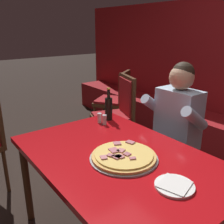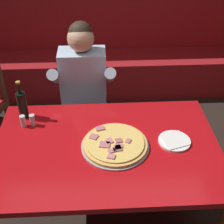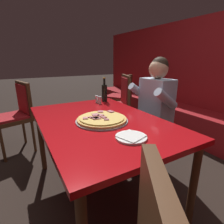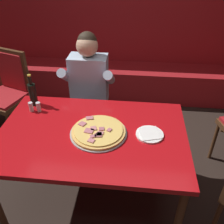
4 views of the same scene
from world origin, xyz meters
The scene contains 12 objects.
ground_plane centered at (0.00, 0.00, 0.00)m, with size 24.00×24.00×0.00m, color black.
booth_bench centered at (0.00, 1.86, 0.23)m, with size 6.46×0.48×0.46m, color #A3191E.
main_dining_table centered at (0.00, 0.00, 0.68)m, with size 1.45×0.96×0.75m.
pizza centered at (0.05, -0.01, 0.77)m, with size 0.44×0.44×0.05m.
plate_white_paper centered at (0.44, 0.02, 0.76)m, with size 0.21×0.21×0.02m.
beer_bottle centered at (-0.58, 0.35, 0.86)m, with size 0.07×0.07×0.29m.
shaker_black_pepper centered at (-0.50, 0.24, 0.79)m, with size 0.04×0.04×0.09m.
shaker_oregano centered at (-0.57, 0.24, 0.79)m, with size 0.04×0.04×0.09m.
diner_seated_blue_shirt centered at (-0.17, 0.72, 0.71)m, with size 0.53×0.53×1.27m.
dining_chair_near_left centered at (-1.32, -0.62, 0.56)m, with size 0.54×0.54×0.96m.
dining_chair_by_booth centered at (-1.12, 0.89, 0.58)m, with size 0.56×0.56×1.00m.
dining_chair_far_right centered at (-1.61, 1.25, 0.57)m, with size 0.61×0.61×0.96m.
Camera 3 is at (1.29, -0.61, 1.25)m, focal length 28.00 mm.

